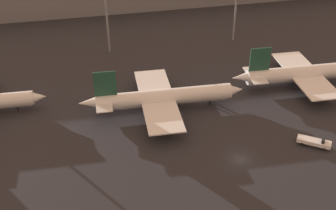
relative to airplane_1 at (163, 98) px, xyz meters
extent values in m
plane|color=#26262B|center=(13.10, -24.36, -3.66)|extent=(600.00, 600.00, 0.00)
cone|color=white|center=(-32.54, 7.64, -0.04)|extent=(4.75, 3.84, 3.63)
cylinder|color=black|center=(-38.13, 7.91, -2.81)|extent=(0.50, 0.50, 1.72)
cylinder|color=white|center=(0.48, -0.02, 0.24)|extent=(36.53, 5.82, 4.11)
cylinder|color=#ADB2B7|center=(0.48, -0.02, -0.48)|extent=(34.68, 5.12, 3.50)
cone|color=white|center=(19.88, -0.94, 0.24)|extent=(5.11, 4.13, 3.91)
cone|color=white|center=(-19.13, 0.90, 0.55)|extent=(6.33, 3.78, 3.50)
cube|color=#1E4738|center=(-14.78, 0.70, 5.75)|extent=(5.77, 0.67, 6.91)
cube|color=white|center=(-15.51, 0.73, 0.86)|extent=(4.64, 11.50, 0.24)
cube|color=white|center=(-1.34, 0.06, -0.27)|extent=(10.52, 31.83, 0.36)
cylinder|color=gray|center=(0.17, 8.81, -1.65)|extent=(4.62, 2.47, 2.26)
cylinder|color=gray|center=(-0.66, -8.78, -1.65)|extent=(4.62, 2.47, 2.26)
cylinder|color=black|center=(13.20, -0.62, -2.74)|extent=(0.50, 0.50, 1.85)
cylinder|color=black|center=(-1.26, 1.71, -2.74)|extent=(0.50, 0.50, 1.85)
cylinder|color=black|center=(-1.42, -1.58, -2.74)|extent=(0.50, 0.50, 1.85)
cylinder|color=white|center=(45.37, 3.48, 0.37)|extent=(39.41, 6.10, 4.25)
cylinder|color=#ADB2B7|center=(45.37, 3.48, -0.37)|extent=(37.42, 5.37, 3.61)
cone|color=white|center=(24.28, 4.48, 0.69)|extent=(6.54, 3.91, 3.61)
cube|color=#1E4738|center=(28.90, 4.26, 5.97)|extent=(5.96, 0.68, 6.95)
cube|color=white|center=(28.12, 4.30, 1.01)|extent=(4.73, 10.39, 0.24)
cube|color=white|center=(43.41, 3.58, -0.16)|extent=(10.68, 28.76, 0.36)
cylinder|color=gray|center=(44.96, 11.45, -1.58)|extent=(4.78, 2.56, 2.34)
cylinder|color=gray|center=(44.21, -4.41, -1.58)|extent=(4.78, 2.56, 2.34)
cylinder|color=black|center=(43.49, 5.27, -2.71)|extent=(0.50, 0.50, 1.91)
cylinder|color=black|center=(43.33, 1.88, -2.71)|extent=(0.50, 0.50, 1.91)
cube|color=white|center=(31.86, -23.50, -2.46)|extent=(7.71, 6.41, 0.98)
cube|color=black|center=(33.45, -24.63, -1.57)|extent=(1.51, 1.72, 0.80)
cylinder|color=black|center=(34.40, -24.24, -3.21)|extent=(1.07, 0.99, 0.90)
cylinder|color=black|center=(33.40, -25.65, -3.21)|extent=(1.07, 0.99, 0.90)
cylinder|color=black|center=(30.32, -21.34, -3.21)|extent=(1.07, 0.99, 0.90)
cylinder|color=black|center=(29.32, -22.75, -3.21)|extent=(1.07, 0.99, 0.90)
cylinder|color=slate|center=(-10.19, 38.41, 5.91)|extent=(0.70, 0.70, 19.14)
cylinder|color=slate|center=(34.22, 38.41, 7.91)|extent=(0.70, 0.70, 23.14)
camera|label=1|loc=(-19.54, -92.80, 59.81)|focal=45.00mm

